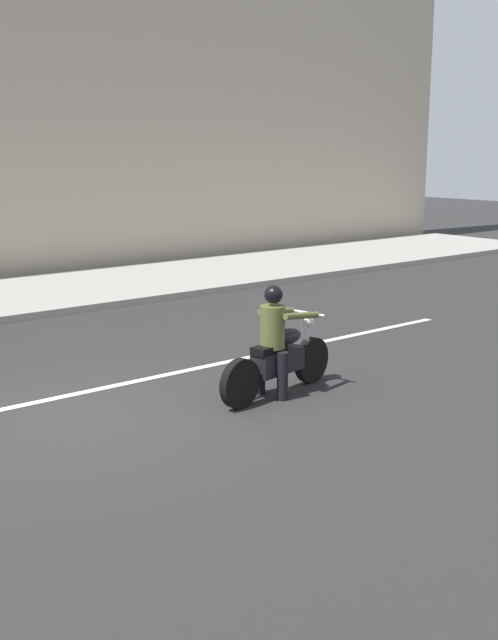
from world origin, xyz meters
The scene contains 2 objects.
ground_plane centered at (0.00, 0.00, 0.00)m, with size 80.00×80.00×0.00m, color #282828.
motorcycle_with_rider_olive centered at (2.57, -0.84, 0.63)m, with size 2.17×0.75×1.54m.
Camera 1 is at (-4.03, -8.49, 3.30)m, focal length 43.15 mm.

